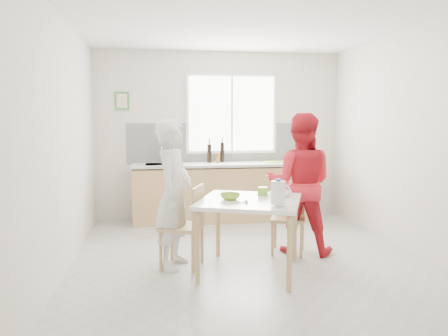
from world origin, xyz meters
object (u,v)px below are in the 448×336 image
at_px(chair_far, 289,214).
at_px(dining_table, 250,207).
at_px(bowl_green, 230,196).
at_px(chair_left, 188,223).
at_px(person_white, 174,194).
at_px(milk_jug, 279,192).
at_px(wine_bottle_b, 209,153).
at_px(bowl_white, 281,194).
at_px(person_red, 300,184).
at_px(wine_bottle_a, 222,152).

bearing_deg(chair_far, dining_table, -113.25).
bearing_deg(bowl_green, chair_left, 152.82).
xyz_separation_m(person_white, bowl_green, (0.57, -0.28, 0.01)).
distance_m(milk_jug, wine_bottle_b, 2.90).
relative_size(chair_left, person_white, 0.56).
xyz_separation_m(chair_left, milk_jug, (0.84, -0.62, 0.42)).
xyz_separation_m(chair_left, bowl_green, (0.43, -0.22, 0.32)).
relative_size(person_white, bowl_white, 6.81).
bearing_deg(bowl_green, milk_jug, -44.84).
bearing_deg(chair_far, person_white, -145.45).
xyz_separation_m(person_white, bowl_white, (1.15, -0.18, 0.00)).
height_order(person_red, wine_bottle_b, person_red).
bearing_deg(milk_jug, person_white, 166.46).
height_order(dining_table, milk_jug, milk_jug).
relative_size(person_white, bowl_green, 7.86).
relative_size(chair_left, person_red, 0.54).
distance_m(dining_table, bowl_green, 0.24).
relative_size(bowl_white, milk_jug, 0.96).
bearing_deg(bowl_white, person_white, 171.19).
height_order(dining_table, chair_far, chair_far).
distance_m(chair_left, person_white, 0.35).
bearing_deg(bowl_green, person_red, 30.80).
bearing_deg(bowl_white, milk_jug, -108.70).
bearing_deg(chair_left, milk_jug, 74.50).
distance_m(person_white, bowl_white, 1.16).
xyz_separation_m(bowl_white, milk_jug, (-0.17, -0.50, 0.10)).
distance_m(person_white, bowl_green, 0.64).
xyz_separation_m(dining_table, bowl_green, (-0.20, 0.03, 0.11)).
bearing_deg(milk_jug, wine_bottle_a, 113.28).
bearing_deg(person_white, milk_jug, -103.54).
xyz_separation_m(bowl_white, wine_bottle_b, (-0.49, 2.38, 0.26)).
distance_m(chair_left, chair_far, 1.31).
xyz_separation_m(chair_far, person_red, (0.12, -0.04, 0.37)).
height_order(wine_bottle_a, wine_bottle_b, wine_bottle_a).
bearing_deg(person_white, chair_left, -90.00).
relative_size(chair_far, bowl_white, 3.60).
distance_m(person_red, milk_jug, 1.11).
distance_m(chair_far, wine_bottle_a, 2.08).
relative_size(person_white, milk_jug, 6.52).
bearing_deg(dining_table, wine_bottle_b, 92.75).
bearing_deg(milk_jug, wine_bottle_b, 117.61).
height_order(person_white, wine_bottle_a, person_white).
bearing_deg(wine_bottle_b, person_red, -65.70).
distance_m(chair_far, bowl_green, 1.08).
distance_m(person_red, bowl_white, 0.60).
distance_m(dining_table, wine_bottle_b, 2.53).
bearing_deg(wine_bottle_b, chair_far, -68.35).
distance_m(dining_table, bowl_white, 0.41).
bearing_deg(bowl_white, dining_table, -161.45).
height_order(chair_left, milk_jug, milk_jug).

